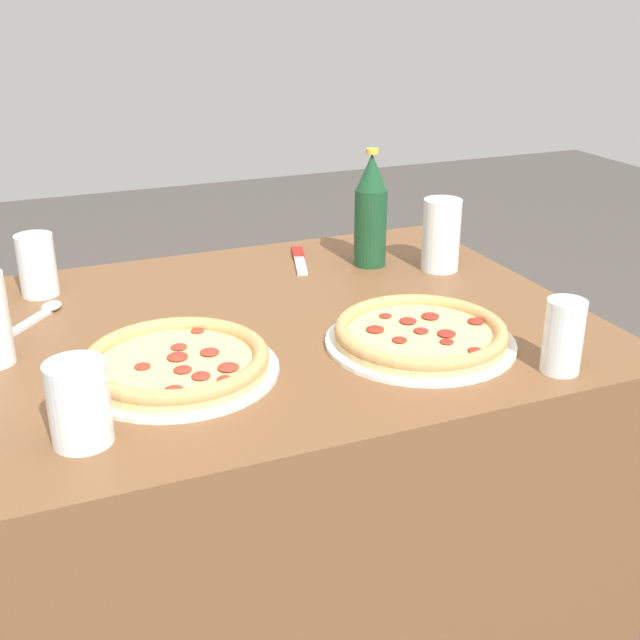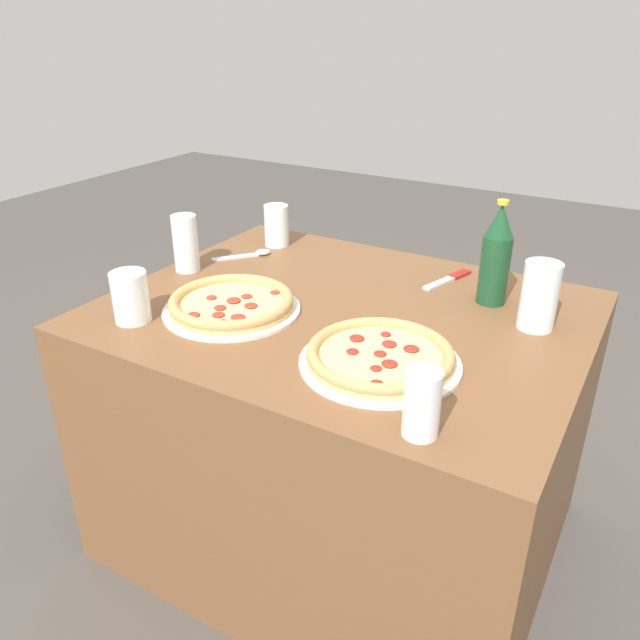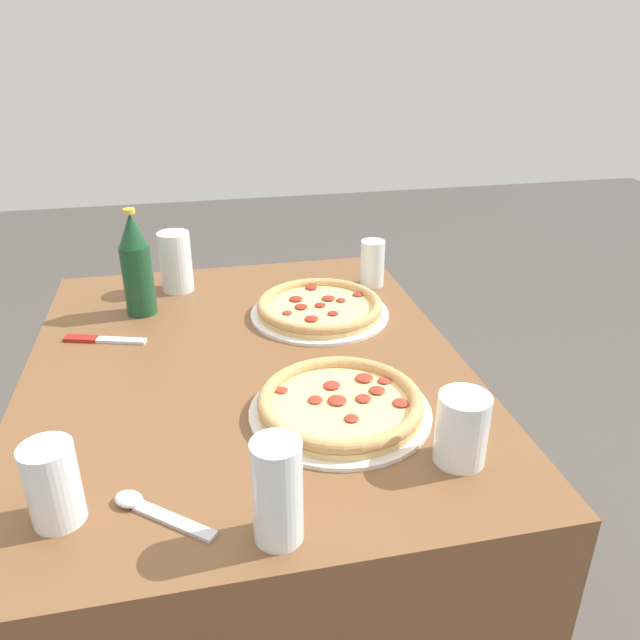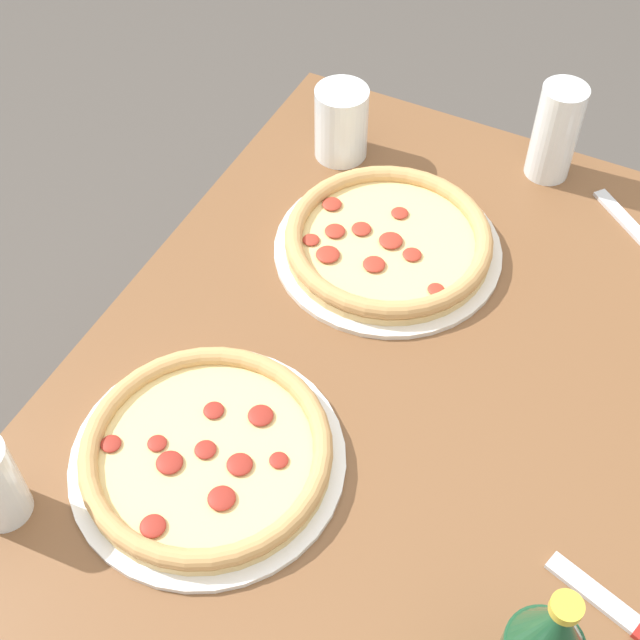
% 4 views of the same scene
% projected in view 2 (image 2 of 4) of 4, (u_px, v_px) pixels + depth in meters
% --- Properties ---
extents(ground_plane, '(8.00, 8.00, 0.00)m').
position_uv_depth(ground_plane, '(339.00, 528.00, 1.80)').
color(ground_plane, '#4C4742').
extents(table, '(1.11, 0.88, 0.70)m').
position_uv_depth(table, '(341.00, 429.00, 1.64)').
color(table, brown).
rests_on(table, ground_plane).
extents(pizza_veggie, '(0.33, 0.33, 0.04)m').
position_uv_depth(pizza_veggie, '(231.00, 304.00, 1.47)').
color(pizza_veggie, silver).
rests_on(pizza_veggie, table).
extents(pizza_salami, '(0.33, 0.33, 0.04)m').
position_uv_depth(pizza_salami, '(380.00, 356.00, 1.25)').
color(pizza_salami, white).
rests_on(pizza_salami, table).
extents(glass_water, '(0.08, 0.08, 0.12)m').
position_uv_depth(glass_water, '(131.00, 299.00, 1.41)').
color(glass_water, white).
rests_on(glass_water, table).
extents(glass_orange_juice, '(0.08, 0.08, 0.15)m').
position_uv_depth(glass_orange_juice, '(539.00, 298.00, 1.37)').
color(glass_orange_juice, white).
rests_on(glass_orange_juice, table).
extents(glass_red_wine, '(0.07, 0.07, 0.15)m').
position_uv_depth(glass_red_wine, '(186.00, 246.00, 1.69)').
color(glass_red_wine, white).
rests_on(glass_red_wine, table).
extents(glass_lemonade, '(0.07, 0.07, 0.12)m').
position_uv_depth(glass_lemonade, '(276.00, 227.00, 1.88)').
color(glass_lemonade, white).
rests_on(glass_lemonade, table).
extents(glass_cola, '(0.06, 0.06, 0.12)m').
position_uv_depth(glass_cola, '(422.00, 407.00, 1.02)').
color(glass_cola, white).
rests_on(glass_cola, table).
extents(beer_bottle, '(0.07, 0.07, 0.25)m').
position_uv_depth(beer_bottle, '(496.00, 256.00, 1.47)').
color(beer_bottle, '#194728').
rests_on(beer_bottle, table).
extents(knife, '(0.08, 0.18, 0.01)m').
position_uv_depth(knife, '(449.00, 279.00, 1.65)').
color(knife, maroon).
rests_on(knife, table).
extents(spoon, '(0.13, 0.15, 0.02)m').
position_uv_depth(spoon, '(252.00, 254.00, 1.81)').
color(spoon, silver).
rests_on(spoon, table).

